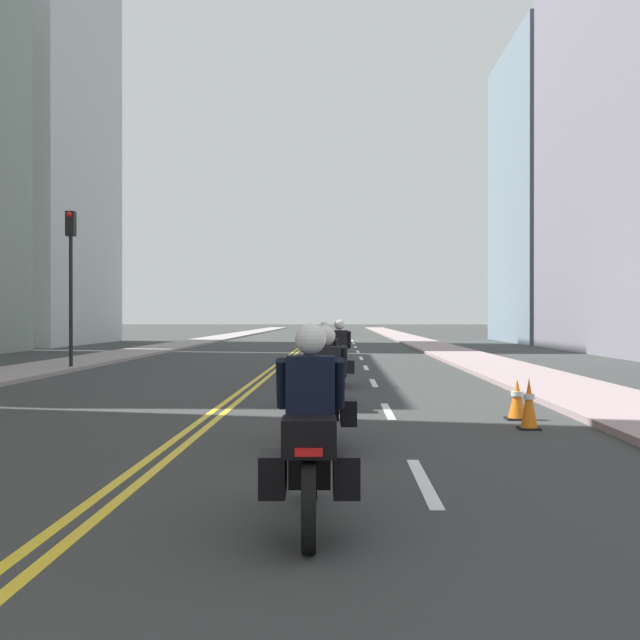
{
  "coord_description": "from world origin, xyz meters",
  "views": [
    {
      "loc": [
        2.19,
        -0.04,
        1.71
      ],
      "look_at": [
        1.73,
        17.16,
        1.64
      ],
      "focal_mm": 43.36,
      "sensor_mm": 36.0,
      "label": 1
    }
  ],
  "objects_px": {
    "motorcycle_0": "(310,444)",
    "motorcycle_2": "(323,374)",
    "motorcycle_4": "(324,352)",
    "motorcycle_3": "(339,359)",
    "traffic_light_near": "(71,261)",
    "motorcycle_1": "(326,398)",
    "traffic_cone_1": "(517,399)",
    "traffic_cone_0": "(529,404)"
  },
  "relations": [
    {
      "from": "motorcycle_0",
      "to": "traffic_cone_1",
      "type": "height_order",
      "value": "motorcycle_0"
    },
    {
      "from": "motorcycle_2",
      "to": "motorcycle_4",
      "type": "relative_size",
      "value": 1.01
    },
    {
      "from": "motorcycle_2",
      "to": "motorcycle_4",
      "type": "distance_m",
      "value": 8.65
    },
    {
      "from": "motorcycle_1",
      "to": "traffic_light_near",
      "type": "relative_size",
      "value": 0.44
    },
    {
      "from": "traffic_cone_0",
      "to": "motorcycle_2",
      "type": "bearing_deg",
      "value": 138.86
    },
    {
      "from": "motorcycle_0",
      "to": "motorcycle_2",
      "type": "distance_m",
      "value": 8.35
    },
    {
      "from": "motorcycle_2",
      "to": "motorcycle_3",
      "type": "distance_m",
      "value": 4.45
    },
    {
      "from": "motorcycle_2",
      "to": "traffic_cone_0",
      "type": "height_order",
      "value": "motorcycle_2"
    },
    {
      "from": "motorcycle_1",
      "to": "motorcycle_2",
      "type": "distance_m",
      "value": 4.57
    },
    {
      "from": "motorcycle_0",
      "to": "motorcycle_3",
      "type": "xyz_separation_m",
      "value": [
        0.22,
        12.79,
        -0.02
      ]
    },
    {
      "from": "motorcycle_2",
      "to": "motorcycle_3",
      "type": "relative_size",
      "value": 0.99
    },
    {
      "from": "motorcycle_2",
      "to": "traffic_light_near",
      "type": "relative_size",
      "value": 0.44
    },
    {
      "from": "motorcycle_0",
      "to": "motorcycle_2",
      "type": "bearing_deg",
      "value": 89.12
    },
    {
      "from": "traffic_cone_1",
      "to": "motorcycle_4",
      "type": "bearing_deg",
      "value": 108.38
    },
    {
      "from": "motorcycle_2",
      "to": "traffic_light_near",
      "type": "height_order",
      "value": "traffic_light_near"
    },
    {
      "from": "motorcycle_1",
      "to": "motorcycle_3",
      "type": "bearing_deg",
      "value": 87.05
    },
    {
      "from": "motorcycle_0",
      "to": "traffic_cone_0",
      "type": "xyz_separation_m",
      "value": [
        3.12,
        5.55,
        -0.29
      ]
    },
    {
      "from": "motorcycle_0",
      "to": "traffic_light_near",
      "type": "bearing_deg",
      "value": 113.2
    },
    {
      "from": "motorcycle_0",
      "to": "motorcycle_4",
      "type": "height_order",
      "value": "motorcycle_0"
    },
    {
      "from": "motorcycle_2",
      "to": "traffic_cone_1",
      "type": "bearing_deg",
      "value": -26.64
    },
    {
      "from": "traffic_light_near",
      "to": "motorcycle_3",
      "type": "bearing_deg",
      "value": -32.77
    },
    {
      "from": "motorcycle_4",
      "to": "motorcycle_3",
      "type": "bearing_deg",
      "value": -84.02
    },
    {
      "from": "motorcycle_2",
      "to": "traffic_cone_1",
      "type": "xyz_separation_m",
      "value": [
        3.28,
        -1.67,
        -0.29
      ]
    },
    {
      "from": "motorcycle_3",
      "to": "traffic_light_near",
      "type": "bearing_deg",
      "value": 148.38
    },
    {
      "from": "motorcycle_3",
      "to": "traffic_cone_0",
      "type": "distance_m",
      "value": 7.81
    },
    {
      "from": "motorcycle_2",
      "to": "traffic_cone_0",
      "type": "distance_m",
      "value": 4.26
    },
    {
      "from": "motorcycle_0",
      "to": "motorcycle_2",
      "type": "xyz_separation_m",
      "value": [
        -0.09,
        8.35,
        -0.05
      ]
    },
    {
      "from": "motorcycle_2",
      "to": "traffic_light_near",
      "type": "bearing_deg",
      "value": 130.19
    },
    {
      "from": "motorcycle_0",
      "to": "motorcycle_1",
      "type": "distance_m",
      "value": 3.78
    },
    {
      "from": "traffic_cone_0",
      "to": "motorcycle_3",
      "type": "bearing_deg",
      "value": 111.83
    },
    {
      "from": "motorcycle_1",
      "to": "motorcycle_3",
      "type": "xyz_separation_m",
      "value": [
        0.16,
        9.01,
        0.01
      ]
    },
    {
      "from": "motorcycle_2",
      "to": "motorcycle_0",
      "type": "bearing_deg",
      "value": -89.04
    },
    {
      "from": "motorcycle_0",
      "to": "motorcycle_2",
      "type": "height_order",
      "value": "motorcycle_0"
    },
    {
      "from": "traffic_cone_1",
      "to": "traffic_light_near",
      "type": "height_order",
      "value": "traffic_light_near"
    },
    {
      "from": "motorcycle_2",
      "to": "traffic_cone_0",
      "type": "bearing_deg",
      "value": -40.78
    },
    {
      "from": "motorcycle_4",
      "to": "motorcycle_2",
      "type": "bearing_deg",
      "value": -89.18
    },
    {
      "from": "motorcycle_4",
      "to": "traffic_cone_1",
      "type": "bearing_deg",
      "value": -71.76
    },
    {
      "from": "motorcycle_0",
      "to": "traffic_light_near",
      "type": "height_order",
      "value": "traffic_light_near"
    },
    {
      "from": "traffic_light_near",
      "to": "motorcycle_0",
      "type": "bearing_deg",
      "value": -65.31
    },
    {
      "from": "motorcycle_3",
      "to": "traffic_cone_0",
      "type": "bearing_deg",
      "value": -67.02
    },
    {
      "from": "traffic_cone_0",
      "to": "motorcycle_0",
      "type": "bearing_deg",
      "value": -119.35
    },
    {
      "from": "motorcycle_3",
      "to": "motorcycle_4",
      "type": "xyz_separation_m",
      "value": [
        -0.45,
        4.2,
        -0.01
      ]
    }
  ]
}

